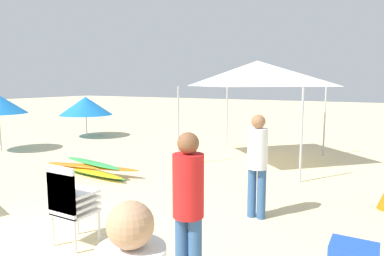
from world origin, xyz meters
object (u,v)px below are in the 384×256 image
Objects in this scene: surfboard_pile at (91,169)px; lifeguard_near_left at (257,159)px; beach_umbrella_left at (86,106)px; popup_canopy at (257,74)px; stacked_plastic_chairs at (69,199)px; lifeguard_near_center at (188,202)px.

surfboard_pile is 4.34m from lifeguard_near_left.
popup_canopy is at bearing -6.35° from beach_umbrella_left.
beach_umbrella_left is at bearing 135.01° from stacked_plastic_chairs.
lifeguard_near_left is at bearing 49.89° from stacked_plastic_chairs.
surfboard_pile is at bearing 131.35° from stacked_plastic_chairs.
lifeguard_near_left is at bearing -28.63° from beach_umbrella_left.
surfboard_pile is 5.18m from lifeguard_near_center.
lifeguard_near_left is 0.53× the size of popup_canopy.
stacked_plastic_chairs reaches higher than surfboard_pile.
lifeguard_near_left is 2.26m from lifeguard_near_center.
stacked_plastic_chairs is at bearing 176.99° from lifeguard_near_center.
lifeguard_near_center reaches higher than stacked_plastic_chairs.
lifeguard_near_center reaches higher than lifeguard_near_left.
lifeguard_near_left is (1.82, 2.16, 0.31)m from stacked_plastic_chairs.
stacked_plastic_chairs is 0.44× the size of surfboard_pile.
lifeguard_near_center is (0.04, -2.26, 0.00)m from lifeguard_near_left.
stacked_plastic_chairs is 6.39m from popup_canopy.
popup_canopy is at bearing 102.96° from lifeguard_near_center.
popup_canopy is at bearing 109.34° from lifeguard_near_left.
lifeguard_near_center is at bearing -38.65° from beach_umbrella_left.
stacked_plastic_chairs is 0.35× the size of popup_canopy.
popup_canopy is (0.43, 6.13, 1.76)m from stacked_plastic_chairs.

